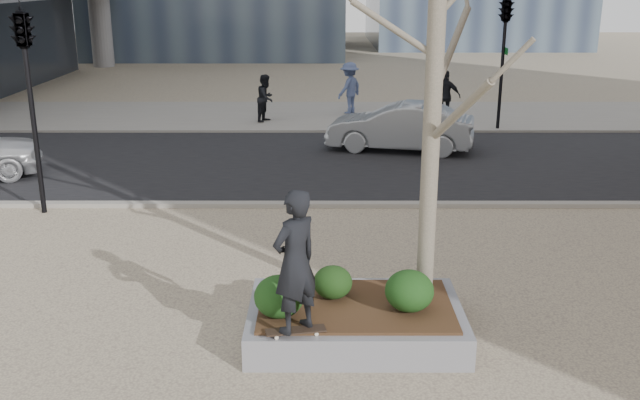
{
  "coord_description": "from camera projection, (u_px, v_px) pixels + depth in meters",
  "views": [
    {
      "loc": [
        0.5,
        -9.1,
        4.86
      ],
      "look_at": [
        0.5,
        2.0,
        1.4
      ],
      "focal_mm": 40.0,
      "sensor_mm": 36.0,
      "label": 1
    }
  ],
  "objects": [
    {
      "name": "ground",
      "position": [
        285.0,
        335.0,
        10.14
      ],
      "size": [
        120.0,
        120.0,
        0.0
      ],
      "primitive_type": "plane",
      "color": "tan",
      "rests_on": "ground"
    },
    {
      "name": "street",
      "position": [
        302.0,
        162.0,
        19.68
      ],
      "size": [
        60.0,
        8.0,
        0.02
      ],
      "primitive_type": "cube",
      "color": "black",
      "rests_on": "ground"
    },
    {
      "name": "far_sidewalk",
      "position": [
        307.0,
        115.0,
        26.36
      ],
      "size": [
        60.0,
        6.0,
        0.02
      ],
      "primitive_type": "cube",
      "color": "gray",
      "rests_on": "ground"
    },
    {
      "name": "planter",
      "position": [
        355.0,
        321.0,
        10.07
      ],
      "size": [
        3.0,
        2.0,
        0.45
      ],
      "primitive_type": "cube",
      "color": "gray",
      "rests_on": "ground"
    },
    {
      "name": "planter_mulch",
      "position": [
        356.0,
        305.0,
        10.0
      ],
      "size": [
        2.7,
        1.7,
        0.04
      ],
      "primitive_type": "cube",
      "color": "#382314",
      "rests_on": "planter"
    },
    {
      "name": "sycamore_tree",
      "position": [
        435.0,
        64.0,
        9.3
      ],
      "size": [
        2.8,
        2.8,
        6.6
      ],
      "primitive_type": null,
      "color": "gray",
      "rests_on": "planter_mulch"
    },
    {
      "name": "shrub_left",
      "position": [
        279.0,
        296.0,
        9.56
      ],
      "size": [
        0.67,
        0.67,
        0.57
      ],
      "primitive_type": "ellipsoid",
      "color": "#183511",
      "rests_on": "planter_mulch"
    },
    {
      "name": "shrub_middle",
      "position": [
        333.0,
        282.0,
        10.13
      ],
      "size": [
        0.56,
        0.56,
        0.47
      ],
      "primitive_type": "ellipsoid",
      "color": "#193510",
      "rests_on": "planter_mulch"
    },
    {
      "name": "shrub_right",
      "position": [
        409.0,
        291.0,
        9.74
      ],
      "size": [
        0.67,
        0.67,
        0.57
      ],
      "primitive_type": "ellipsoid",
      "color": "#153812",
      "rests_on": "planter_mulch"
    },
    {
      "name": "skateboard",
      "position": [
        296.0,
        332.0,
        9.2
      ],
      "size": [
        0.8,
        0.34,
        0.08
      ],
      "primitive_type": null,
      "rotation": [
        0.0,
        0.0,
        0.18
      ],
      "color": "black",
      "rests_on": "planter"
    },
    {
      "name": "skateboarder",
      "position": [
        295.0,
        262.0,
        8.91
      ],
      "size": [
        0.81,
        0.8,
        1.89
      ],
      "primitive_type": "imported",
      "rotation": [
        0.0,
        0.0,
        3.91
      ],
      "color": "black",
      "rests_on": "skateboard"
    },
    {
      "name": "car_silver",
      "position": [
        400.0,
        127.0,
        20.78
      ],
      "size": [
        4.46,
        2.35,
        1.4
      ],
      "primitive_type": "imported",
      "rotation": [
        0.0,
        0.0,
        4.5
      ],
      "color": "gray",
      "rests_on": "street"
    },
    {
      "name": "pedestrian_a",
      "position": [
        266.0,
        98.0,
        25.01
      ],
      "size": [
        0.88,
        0.98,
        1.65
      ],
      "primitive_type": "imported",
      "rotation": [
        0.0,
        0.0,
        1.18
      ],
      "color": "black",
      "rests_on": "far_sidewalk"
    },
    {
      "name": "pedestrian_b",
      "position": [
        349.0,
        88.0,
        26.5
      ],
      "size": [
        1.3,
        1.39,
        1.89
      ],
      "primitive_type": "imported",
      "rotation": [
        0.0,
        0.0,
        4.05
      ],
      "color": "#485781",
      "rests_on": "far_sidewalk"
    },
    {
      "name": "pedestrian_c",
      "position": [
        445.0,
        96.0,
        24.94
      ],
      "size": [
        1.13,
        0.71,
        1.79
      ],
      "primitive_type": "imported",
      "rotation": [
        0.0,
        0.0,
        2.86
      ],
      "color": "black",
      "rests_on": "far_sidewalk"
    },
    {
      "name": "traffic_light_near",
      "position": [
        32.0,
        110.0,
        14.82
      ],
      "size": [
        0.6,
        2.48,
        4.5
      ],
      "primitive_type": null,
      "color": "black",
      "rests_on": "ground"
    },
    {
      "name": "traffic_light_far",
      "position": [
        502.0,
        62.0,
        23.41
      ],
      "size": [
        0.6,
        2.48,
        4.5
      ],
      "primitive_type": null,
      "color": "black",
      "rests_on": "ground"
    }
  ]
}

